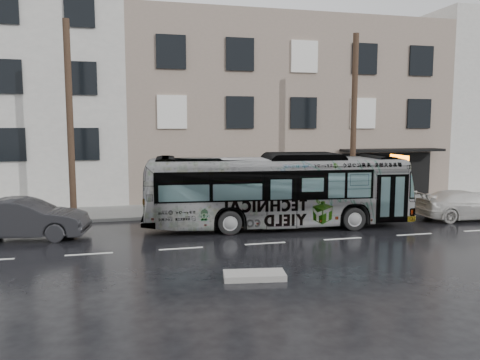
# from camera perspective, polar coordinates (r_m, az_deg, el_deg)

# --- Properties ---
(ground) EXTENTS (120.00, 120.00, 0.00)m
(ground) POSITION_cam_1_polar(r_m,az_deg,el_deg) (20.29, 1.07, -6.05)
(ground) COLOR black
(ground) RESTS_ON ground
(sidewalk) EXTENTS (90.00, 3.60, 0.15)m
(sidewalk) POSITION_cam_1_polar(r_m,az_deg,el_deg) (24.96, -1.76, -3.48)
(sidewalk) COLOR gray
(sidewalk) RESTS_ON ground
(building_taupe) EXTENTS (20.00, 12.00, 11.00)m
(building_taupe) POSITION_cam_1_polar(r_m,az_deg,el_deg) (33.40, 3.96, 8.40)
(building_taupe) COLOR gray
(building_taupe) RESTS_ON ground
(utility_pole_front) EXTENTS (0.30, 0.30, 9.00)m
(utility_pole_front) POSITION_cam_1_polar(r_m,az_deg,el_deg) (25.22, 13.70, 6.89)
(utility_pole_front) COLOR #402D20
(utility_pole_front) RESTS_ON sidewalk
(utility_pole_rear) EXTENTS (0.30, 0.30, 9.00)m
(utility_pole_rear) POSITION_cam_1_polar(r_m,az_deg,el_deg) (22.61, -20.02, 6.73)
(utility_pole_rear) COLOR #402D20
(utility_pole_rear) RESTS_ON sidewalk
(sign_post) EXTENTS (0.06, 0.06, 2.40)m
(sign_post) POSITION_cam_1_polar(r_m,az_deg,el_deg) (25.93, 15.66, -0.49)
(sign_post) COLOR slate
(sign_post) RESTS_ON sidewalk
(bus) EXTENTS (11.87, 3.71, 3.25)m
(bus) POSITION_cam_1_polar(r_m,az_deg,el_deg) (20.60, 4.54, -1.28)
(bus) COLOR #B2B2B2
(bus) RESTS_ON ground
(white_sedan) EXTENTS (4.85, 2.20, 1.38)m
(white_sedan) POSITION_cam_1_polar(r_m,az_deg,el_deg) (24.83, 25.76, -2.76)
(white_sedan) COLOR #B3B0AA
(white_sedan) RESTS_ON ground
(dark_sedan) EXTENTS (5.05, 2.34, 1.60)m
(dark_sedan) POSITION_cam_1_polar(r_m,az_deg,el_deg) (20.36, -24.86, -4.32)
(dark_sedan) COLOR black
(dark_sedan) RESTS_ON ground
(slush_pile) EXTENTS (1.89, 1.05, 0.18)m
(slush_pile) POSITION_cam_1_polar(r_m,az_deg,el_deg) (13.97, 1.77, -11.56)
(slush_pile) COLOR #A4A09B
(slush_pile) RESTS_ON ground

